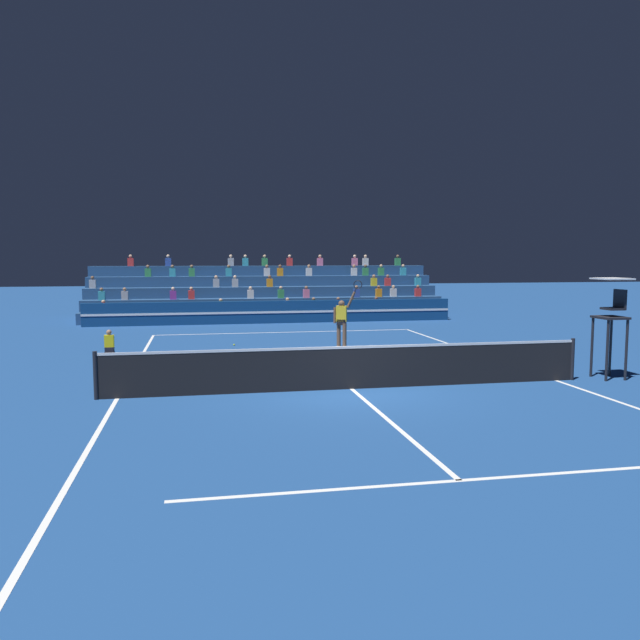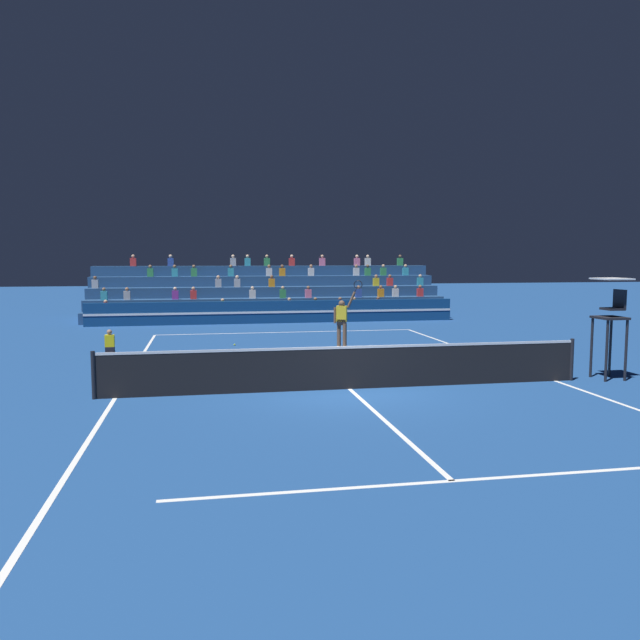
% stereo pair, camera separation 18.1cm
% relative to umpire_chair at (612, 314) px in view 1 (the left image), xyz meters
% --- Properties ---
extents(ground_plane, '(120.00, 120.00, 0.00)m').
position_rel_umpire_chair_xyz_m(ground_plane, '(-7.05, 0.00, -1.72)').
color(ground_plane, navy).
extents(court_lines, '(11.10, 23.90, 0.01)m').
position_rel_umpire_chair_xyz_m(court_lines, '(-7.05, 0.00, -1.71)').
color(court_lines, white).
rests_on(court_lines, ground).
extents(tennis_net, '(12.00, 0.10, 1.10)m').
position_rel_umpire_chair_xyz_m(tennis_net, '(-7.05, 0.00, -1.17)').
color(tennis_net, black).
rests_on(tennis_net, ground).
extents(sponsor_banner_wall, '(18.00, 0.26, 1.10)m').
position_rel_umpire_chair_xyz_m(sponsor_banner_wall, '(-7.05, 15.76, -1.17)').
color(sponsor_banner_wall, navy).
rests_on(sponsor_banner_wall, ground).
extents(bleacher_stand, '(18.79, 4.75, 3.38)m').
position_rel_umpire_chair_xyz_m(bleacher_stand, '(-7.04, 19.57, -0.70)').
color(bleacher_stand, navy).
rests_on(bleacher_stand, ground).
extents(umpire_chair, '(0.76, 0.84, 2.67)m').
position_rel_umpire_chair_xyz_m(umpire_chair, '(0.00, 0.00, 0.00)').
color(umpire_chair, black).
rests_on(umpire_chair, ground).
extents(ball_kid_courtside, '(0.30, 0.36, 0.84)m').
position_rel_umpire_chair_xyz_m(ball_kid_courtside, '(-13.60, 6.72, -1.39)').
color(ball_kid_courtside, black).
rests_on(ball_kid_courtside, ground).
extents(tennis_player, '(1.00, 0.53, 2.47)m').
position_rel_umpire_chair_xyz_m(tennis_player, '(-5.74, 6.70, -0.73)').
color(tennis_player, brown).
rests_on(tennis_player, ground).
extents(tennis_ball, '(0.07, 0.07, 0.07)m').
position_rel_umpire_chair_xyz_m(tennis_ball, '(-9.44, 8.17, -1.68)').
color(tennis_ball, '#C6DB33').
rests_on(tennis_ball, ground).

